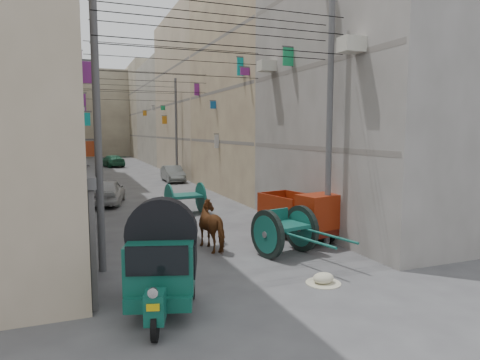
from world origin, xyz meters
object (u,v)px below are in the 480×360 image
feed_sack (323,278)px  distant_car_green (112,161)px  mini_truck (305,217)px  second_cart (185,197)px  tonga_cart (285,230)px  auto_rickshaw (162,261)px  distant_car_grey (173,174)px  horse (215,225)px  distant_car_white (107,192)px

feed_sack → distant_car_green: size_ratio=0.13×
distant_car_green → mini_truck: bearing=81.2°
second_cart → tonga_cart: bearing=-84.4°
auto_rickshaw → mini_truck: size_ratio=0.84×
feed_sack → distant_car_grey: distant_car_grey is taller
horse → distant_car_grey: bearing=-108.4°
distant_car_grey → distant_car_green: bearing=101.9°
distant_car_grey → auto_rickshaw: bearing=-102.1°
auto_rickshaw → distant_car_grey: 23.79m
second_cart → distant_car_green: 28.66m
feed_sack → horse: horse is taller
distant_car_green → tonga_cart: bearing=78.7°
tonga_cart → feed_sack: tonga_cart is taller
auto_rickshaw → tonga_cart: (4.37, 2.80, -0.33)m
feed_sack → distant_car_grey: size_ratio=0.15×
mini_truck → auto_rickshaw: bearing=-157.0°
distant_car_grey → tonga_cart: bearing=-91.9°
second_cart → feed_sack: second_cart is taller
auto_rickshaw → mini_truck: (5.81, 4.10, -0.27)m
mini_truck → feed_sack: size_ratio=5.92×
auto_rickshaw → distant_car_white: (-0.06, 14.49, -0.43)m
auto_rickshaw → distant_car_grey: auto_rickshaw is taller
feed_sack → horse: bearing=111.1°
mini_truck → distant_car_grey: size_ratio=0.89×
feed_sack → mini_truck: bearing=66.5°
auto_rickshaw → horse: size_ratio=1.48×
auto_rickshaw → feed_sack: 4.22m
auto_rickshaw → tonga_cart: bearing=50.1°
horse → auto_rickshaw: bearing=49.0°
mini_truck → distant_car_grey: bearing=79.2°
distant_car_white → distant_car_grey: bearing=-109.7°
tonga_cart → distant_car_grey: (1.00, 20.37, -0.16)m
second_cart → mini_truck: bearing=-70.7°
auto_rickshaw → horse: 4.93m
second_cart → distant_car_grey: bearing=76.4°
distant_car_white → auto_rickshaw: bearing=102.5°
auto_rickshaw → tonga_cart: 5.20m
feed_sack → horse: 4.39m
auto_rickshaw → mini_truck: bearing=52.6°
feed_sack → distant_car_grey: 23.05m
tonga_cart → distant_car_grey: tonga_cart is taller
tonga_cart → mini_truck: 1.94m
feed_sack → distant_car_white: distant_car_white is taller
auto_rickshaw → horse: (2.54, 4.21, -0.32)m
mini_truck → distant_car_green: 35.20m
distant_car_grey → feed_sack: bearing=-92.2°
distant_car_green → feed_sack: bearing=78.1°
auto_rickshaw → distant_car_green: 39.18m
tonga_cart → mini_truck: bearing=28.8°
tonga_cart → feed_sack: size_ratio=6.27×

